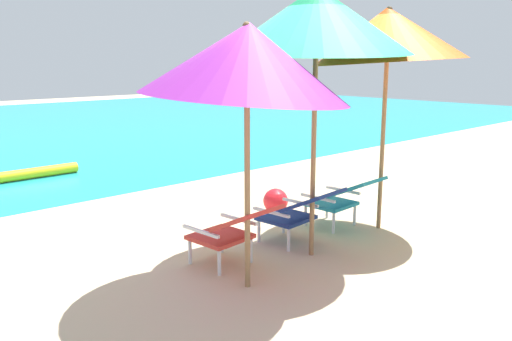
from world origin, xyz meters
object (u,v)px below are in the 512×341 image
(swim_buoy, at_px, (31,173))
(beach_umbrella_center, at_px, (317,21))
(lounge_chair_left, at_px, (233,228))
(beach_ball, at_px, (276,201))
(lounge_chair_right, at_px, (343,196))
(beach_umbrella_left, at_px, (247,61))
(lounge_chair_center, at_px, (299,210))
(beach_umbrella_right, at_px, (388,35))

(swim_buoy, height_order, beach_umbrella_center, beach_umbrella_center)
(lounge_chair_left, relative_size, beach_ball, 2.76)
(lounge_chair_left, bearing_deg, lounge_chair_right, 1.26)
(swim_buoy, height_order, beach_umbrella_left, beach_umbrella_left)
(lounge_chair_right, bearing_deg, beach_umbrella_left, -166.67)
(swim_buoy, bearing_deg, lounge_chair_center, -79.70)
(beach_umbrella_right, bearing_deg, beach_umbrella_center, -178.31)
(swim_buoy, xyz_separation_m, beach_ball, (1.65, -4.28, 0.07))
(beach_umbrella_center, xyz_separation_m, beach_ball, (0.80, 1.34, -2.20))
(lounge_chair_left, height_order, beach_ball, lounge_chair_left)
(lounge_chair_right, bearing_deg, beach_umbrella_center, -160.54)
(lounge_chair_left, height_order, beach_umbrella_center, beach_umbrella_center)
(beach_umbrella_left, bearing_deg, lounge_chair_left, 66.67)
(beach_umbrella_center, xyz_separation_m, beach_umbrella_right, (1.27, 0.04, -0.09))
(beach_umbrella_center, distance_m, beach_umbrella_right, 1.28)
(swim_buoy, height_order, beach_umbrella_right, beach_umbrella_right)
(beach_umbrella_left, distance_m, beach_ball, 2.96)
(swim_buoy, height_order, lounge_chair_center, lounge_chair_center)
(lounge_chair_center, xyz_separation_m, beach_umbrella_right, (1.16, -0.25, 1.87))
(lounge_chair_left, xyz_separation_m, beach_umbrella_right, (2.10, -0.25, 1.87))
(beach_umbrella_left, bearing_deg, beach_umbrella_center, 7.44)
(lounge_chair_center, relative_size, beach_ball, 2.77)
(swim_buoy, xyz_separation_m, lounge_chair_center, (0.97, -5.33, 0.31))
(swim_buoy, distance_m, beach_ball, 4.59)
(lounge_chair_right, distance_m, beach_umbrella_left, 2.55)
(beach_umbrella_center, bearing_deg, beach_umbrella_right, 1.69)
(beach_umbrella_left, relative_size, beach_umbrella_right, 0.96)
(lounge_chair_left, xyz_separation_m, lounge_chair_right, (1.76, 0.04, 0.00))
(beach_umbrella_center, relative_size, beach_ball, 8.21)
(beach_umbrella_center, bearing_deg, swim_buoy, 98.67)
(beach_umbrella_left, bearing_deg, beach_umbrella_right, 4.25)
(beach_ball, bearing_deg, beach_umbrella_center, -120.80)
(beach_umbrella_left, relative_size, beach_umbrella_center, 0.92)
(beach_umbrella_left, height_order, beach_umbrella_center, beach_umbrella_center)
(swim_buoy, relative_size, beach_umbrella_right, 0.61)
(swim_buoy, xyz_separation_m, lounge_chair_right, (1.78, -5.29, 0.31))
(swim_buoy, bearing_deg, lounge_chair_right, -71.40)
(lounge_chair_right, xyz_separation_m, beach_umbrella_left, (-1.94, -0.46, 1.59))
(lounge_chair_left, distance_m, lounge_chair_right, 1.76)
(lounge_chair_center, distance_m, lounge_chair_right, 0.81)
(lounge_chair_center, bearing_deg, beach_umbrella_right, -12.27)
(lounge_chair_center, height_order, beach_umbrella_right, beach_umbrella_right)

